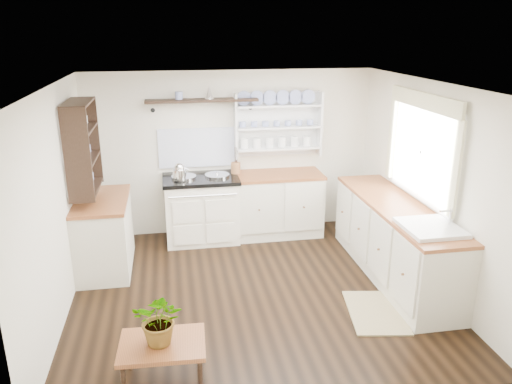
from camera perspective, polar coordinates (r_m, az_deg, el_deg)
floor at (r=5.77m, az=-0.20°, el=-11.25°), size 4.00×3.80×0.01m
wall_back at (r=7.10m, az=-2.83°, el=4.48°), size 4.00×0.02×2.30m
wall_right at (r=5.95m, az=19.12°, el=0.73°), size 0.02×3.80×2.30m
wall_left at (r=5.35m, az=-21.84°, el=-1.53°), size 0.02×3.80×2.30m
ceiling at (r=5.04m, az=-0.23°, el=12.11°), size 4.00×3.80×0.01m
window at (r=5.95m, az=18.42°, el=4.95°), size 0.08×1.55×1.22m
aga_cooker at (r=6.94m, az=-6.22°, el=-1.85°), size 1.02×0.71×0.94m
back_cabinets at (r=7.11m, az=2.36°, el=-1.29°), size 1.27×0.63×0.90m
right_cabinets at (r=6.13m, az=15.55°, el=-5.28°), size 0.62×2.43×0.90m
belfast_sink at (r=5.40m, az=19.20°, el=-5.03°), size 0.55×0.60×0.45m
left_cabinets at (r=6.37m, az=-16.95°, el=-4.53°), size 0.62×1.13×0.90m
plate_rack at (r=7.09m, az=2.42°, el=7.81°), size 1.20×0.22×0.90m
high_shelf at (r=6.80m, az=-6.20°, el=10.29°), size 1.50×0.29×0.16m
left_shelving at (r=6.06m, az=-19.21°, el=4.96°), size 0.28×0.80×1.05m
kettle at (r=6.64m, az=-8.73°, el=2.32°), size 0.18×0.18×0.22m
utensil_crock at (r=6.93m, az=-2.33°, el=2.75°), size 0.13×0.13×0.15m
center_table at (r=4.37m, az=-10.65°, el=-17.07°), size 0.72×0.53×0.38m
potted_plant at (r=4.22m, az=-10.87°, el=-14.08°), size 0.49×0.45×0.45m
floor_rug at (r=5.52m, az=13.48°, el=-13.19°), size 0.68×0.93×0.02m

